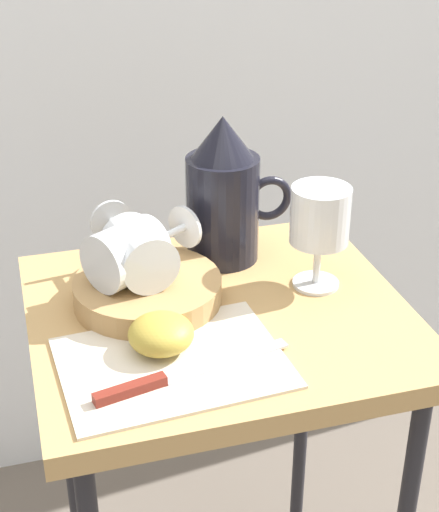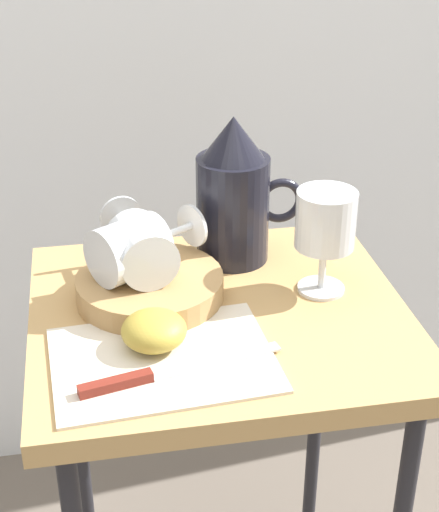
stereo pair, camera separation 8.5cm
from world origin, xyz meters
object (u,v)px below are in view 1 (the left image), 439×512
wine_glass_tipped_near (138,252)px  apple_half_left (161,334)px  knife (165,379)px  wine_glass_upright (320,221)px  pitcher (223,203)px  wine_glass_tipped_far (129,253)px  table (219,362)px  basket_tray (148,291)px

wine_glass_tipped_near → apple_half_left: size_ratio=2.08×
knife → wine_glass_upright: bearing=33.3°
pitcher → wine_glass_tipped_far: pitcher is taller
table → pitcher: bearing=71.9°
basket_tray → wine_glass_tipped_near: (-0.01, 0.01, 0.06)m
pitcher → knife: (-0.15, -0.28, -0.08)m
basket_tray → wine_glass_tipped_far: wine_glass_tipped_far is taller
table → basket_tray: (-0.09, 0.04, 0.10)m
basket_tray → apple_half_left: size_ratio=2.48×
wine_glass_tipped_far → apple_half_left: bearing=-83.3°
basket_tray → knife: 0.18m
wine_glass_upright → knife: wine_glass_upright is taller
wine_glass_tipped_near → apple_half_left: bearing=-88.9°
basket_tray → pitcher: pitcher is taller
wine_glass_tipped_far → apple_half_left: wine_glass_tipped_far is taller
basket_tray → knife: basket_tray is taller
knife → wine_glass_tipped_far: bearing=91.5°
wine_glass_tipped_near → apple_half_left: 0.13m
wine_glass_tipped_near → knife: (-0.01, -0.19, -0.07)m
pitcher → wine_glass_tipped_near: bearing=-147.8°
table → apple_half_left: (-0.09, -0.07, 0.11)m
wine_glass_tipped_near → table: bearing=-28.7°
wine_glass_upright → wine_glass_tipped_far: 0.25m
wine_glass_tipped_near → apple_half_left: (0.00, -0.12, -0.05)m
table → basket_tray: basket_tray is taller
table → wine_glass_tipped_near: size_ratio=4.29×
pitcher → knife: pitcher is taller
wine_glass_upright → apple_half_left: wine_glass_upright is taller
wine_glass_tipped_near → wine_glass_upright: bearing=-6.1°
pitcher → basket_tray: bearing=-143.8°
wine_glass_tipped_far → knife: bearing=-88.5°
basket_tray → pitcher: bearing=36.2°
pitcher → wine_glass_tipped_far: 0.18m
wine_glass_tipped_far → basket_tray: bearing=-18.0°
basket_tray → wine_glass_upright: wine_glass_upright is taller
basket_tray → wine_glass_tipped_far: size_ratio=1.17×
basket_tray → wine_glass_upright: (0.23, -0.02, 0.08)m
pitcher → wine_glass_tipped_far: bearing=-149.6°
table → pitcher: 0.22m
wine_glass_tipped_near → pitcher: bearing=32.2°
pitcher → wine_glass_upright: 0.15m
table → knife: (-0.10, -0.14, 0.09)m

